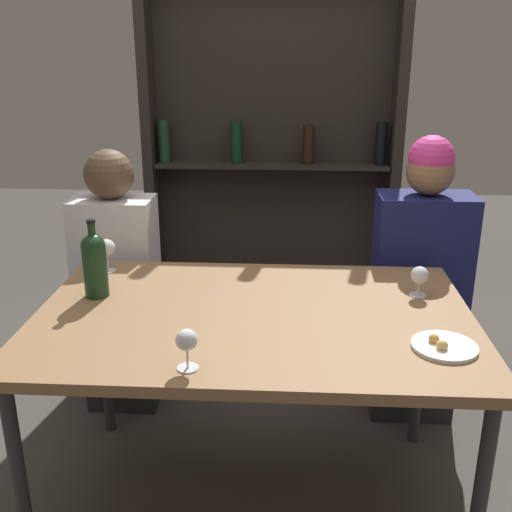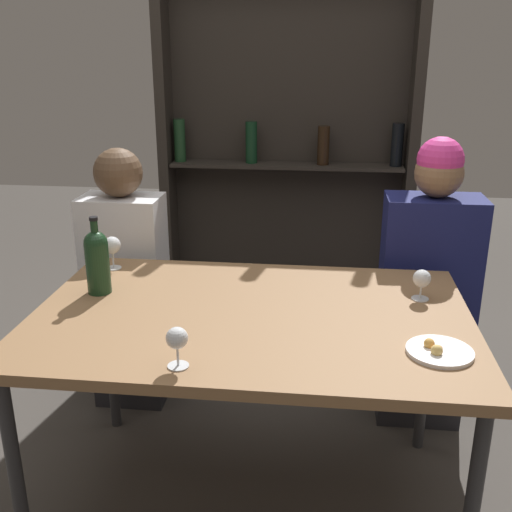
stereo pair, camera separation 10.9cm
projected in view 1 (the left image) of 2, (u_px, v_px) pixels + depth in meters
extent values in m
plane|color=#47423D|center=(254.00, 501.00, 2.24)|extent=(10.00, 10.00, 0.00)
cube|color=olive|center=(253.00, 318.00, 1.99)|extent=(1.45, 0.94, 0.04)
cylinder|color=#2D2D30|center=(21.00, 491.00, 1.77)|extent=(0.04, 0.04, 0.74)
cylinder|color=#2D2D30|center=(478.00, 510.00, 1.69)|extent=(0.04, 0.04, 0.74)
cylinder|color=#2D2D30|center=(104.00, 355.00, 2.54)|extent=(0.04, 0.04, 0.74)
cylinder|color=#2D2D30|center=(420.00, 364.00, 2.47)|extent=(0.04, 0.04, 0.74)
cube|color=#28231E|center=(272.00, 140.00, 3.55)|extent=(1.43, 0.02, 2.16)
cube|color=#28231E|center=(150.00, 141.00, 3.49)|extent=(0.06, 0.18, 2.16)
cube|color=#28231E|center=(396.00, 144.00, 3.41)|extent=(0.06, 0.18, 2.16)
cube|color=#28231E|center=(271.00, 165.00, 3.49)|extent=(1.35, 0.18, 0.02)
cylinder|color=#19381E|center=(164.00, 141.00, 3.49)|extent=(0.07, 0.07, 0.25)
cylinder|color=black|center=(236.00, 143.00, 3.47)|extent=(0.07, 0.07, 0.24)
cylinder|color=black|center=(308.00, 145.00, 3.44)|extent=(0.07, 0.07, 0.22)
cylinder|color=black|center=(381.00, 144.00, 3.42)|extent=(0.07, 0.07, 0.24)
cylinder|color=#19381E|center=(95.00, 271.00, 2.09)|extent=(0.08, 0.08, 0.19)
sphere|color=#19381E|center=(93.00, 246.00, 2.06)|extent=(0.08, 0.08, 0.08)
cylinder|color=#19381E|center=(92.00, 234.00, 2.04)|extent=(0.03, 0.03, 0.08)
cylinder|color=black|center=(91.00, 221.00, 2.03)|extent=(0.03, 0.03, 0.01)
cylinder|color=silver|center=(188.00, 368.00, 1.64)|extent=(0.06, 0.06, 0.00)
cylinder|color=silver|center=(187.00, 356.00, 1.63)|extent=(0.01, 0.01, 0.07)
sphere|color=silver|center=(187.00, 340.00, 1.61)|extent=(0.06, 0.06, 0.06)
cylinder|color=silver|center=(108.00, 271.00, 2.34)|extent=(0.06, 0.06, 0.00)
cylinder|color=silver|center=(107.00, 261.00, 2.33)|extent=(0.01, 0.01, 0.07)
sphere|color=silver|center=(106.00, 248.00, 2.31)|extent=(0.07, 0.07, 0.07)
cylinder|color=silver|center=(418.00, 295.00, 2.12)|extent=(0.06, 0.06, 0.00)
cylinder|color=silver|center=(419.00, 287.00, 2.11)|extent=(0.01, 0.01, 0.06)
sphere|color=silver|center=(420.00, 275.00, 2.09)|extent=(0.06, 0.06, 0.06)
cylinder|color=white|center=(444.00, 346.00, 1.75)|extent=(0.19, 0.19, 0.01)
sphere|color=gold|center=(434.00, 339.00, 1.76)|extent=(0.03, 0.03, 0.03)
sphere|color=#B74C3D|center=(443.00, 344.00, 1.73)|extent=(0.02, 0.02, 0.02)
sphere|color=#E5BC66|center=(442.00, 345.00, 1.72)|extent=(0.03, 0.03, 0.03)
cube|color=#26262B|center=(124.00, 359.00, 2.80)|extent=(0.32, 0.22, 0.45)
cube|color=white|center=(116.00, 259.00, 2.64)|extent=(0.35, 0.22, 0.55)
sphere|color=brown|center=(109.00, 174.00, 2.51)|extent=(0.21, 0.21, 0.21)
cube|color=#26262B|center=(411.00, 367.00, 2.73)|extent=(0.36, 0.22, 0.45)
cube|color=navy|center=(421.00, 261.00, 2.56)|extent=(0.40, 0.22, 0.58)
sphere|color=#8C6647|center=(430.00, 171.00, 2.43)|extent=(0.19, 0.19, 0.19)
sphere|color=#EA3893|center=(431.00, 158.00, 2.41)|extent=(0.19, 0.19, 0.19)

